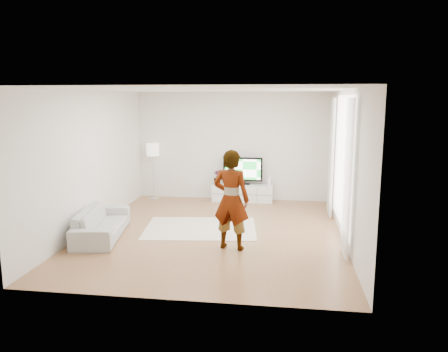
# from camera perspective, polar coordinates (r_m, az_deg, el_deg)

# --- Properties ---
(floor) EXTENTS (6.00, 6.00, 0.00)m
(floor) POSITION_cam_1_polar(r_m,az_deg,el_deg) (8.78, -1.37, -7.37)
(floor) COLOR #A9744C
(floor) RESTS_ON ground
(ceiling) EXTENTS (6.00, 6.00, 0.00)m
(ceiling) POSITION_cam_1_polar(r_m,az_deg,el_deg) (8.38, -1.45, 11.22)
(ceiling) COLOR white
(ceiling) RESTS_ON wall_back
(wall_left) EXTENTS (0.02, 6.00, 2.80)m
(wall_left) POSITION_cam_1_polar(r_m,az_deg,el_deg) (9.21, -16.96, 1.95)
(wall_left) COLOR silver
(wall_left) RESTS_ON floor
(wall_right) EXTENTS (0.02, 6.00, 2.80)m
(wall_right) POSITION_cam_1_polar(r_m,az_deg,el_deg) (8.43, 15.60, 1.30)
(wall_right) COLOR silver
(wall_right) RESTS_ON floor
(wall_back) EXTENTS (5.00, 0.02, 2.80)m
(wall_back) POSITION_cam_1_polar(r_m,az_deg,el_deg) (11.41, 1.05, 3.90)
(wall_back) COLOR silver
(wall_back) RESTS_ON floor
(wall_front) EXTENTS (5.00, 0.02, 2.80)m
(wall_front) POSITION_cam_1_polar(r_m,az_deg,el_deg) (5.58, -6.44, -2.78)
(wall_front) COLOR silver
(wall_front) RESTS_ON floor
(window) EXTENTS (0.01, 2.60, 2.50)m
(window) POSITION_cam_1_polar(r_m,az_deg,el_deg) (8.72, 15.23, 1.93)
(window) COLOR white
(window) RESTS_ON wall_right
(curtain_near) EXTENTS (0.04, 0.70, 2.60)m
(curtain_near) POSITION_cam_1_polar(r_m,az_deg,el_deg) (7.45, 15.81, -0.23)
(curtain_near) COLOR white
(curtain_near) RESTS_ON floor
(curtain_far) EXTENTS (0.04, 0.70, 2.60)m
(curtain_far) POSITION_cam_1_polar(r_m,az_deg,el_deg) (10.00, 13.84, 2.43)
(curtain_far) COLOR white
(curtain_far) RESTS_ON floor
(media_console) EXTENTS (1.56, 0.44, 0.44)m
(media_console) POSITION_cam_1_polar(r_m,az_deg,el_deg) (11.34, 2.43, -2.20)
(media_console) COLOR silver
(media_console) RESTS_ON floor
(television) EXTENTS (1.01, 0.20, 0.70)m
(television) POSITION_cam_1_polar(r_m,az_deg,el_deg) (11.26, 2.47, 0.82)
(television) COLOR black
(television) RESTS_ON media_console
(game_console) EXTENTS (0.08, 0.18, 0.24)m
(game_console) POSITION_cam_1_polar(r_m,az_deg,el_deg) (11.23, 5.91, -0.61)
(game_console) COLOR white
(game_console) RESTS_ON media_console
(potted_plant) EXTENTS (0.21, 0.21, 0.35)m
(potted_plant) POSITION_cam_1_polar(r_m,az_deg,el_deg) (11.35, -0.88, -0.16)
(potted_plant) COLOR #3F7238
(potted_plant) RESTS_ON media_console
(rug) EXTENTS (2.42, 1.87, 0.01)m
(rug) POSITION_cam_1_polar(r_m,az_deg,el_deg) (9.05, -3.09, -6.81)
(rug) COLOR beige
(rug) RESTS_ON floor
(player) EXTENTS (0.71, 0.54, 1.77)m
(player) POSITION_cam_1_polar(r_m,az_deg,el_deg) (7.62, 0.95, -3.12)
(player) COLOR #334772
(player) RESTS_ON rug
(sofa) EXTENTS (1.05, 2.00, 0.55)m
(sofa) POSITION_cam_1_polar(r_m,az_deg,el_deg) (8.76, -15.68, -5.90)
(sofa) COLOR #B1B1AC
(sofa) RESTS_ON floor
(floor_lamp) EXTENTS (0.33, 0.33, 1.48)m
(floor_lamp) POSITION_cam_1_polar(r_m,az_deg,el_deg) (11.57, -9.28, 3.11)
(floor_lamp) COLOR silver
(floor_lamp) RESTS_ON floor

